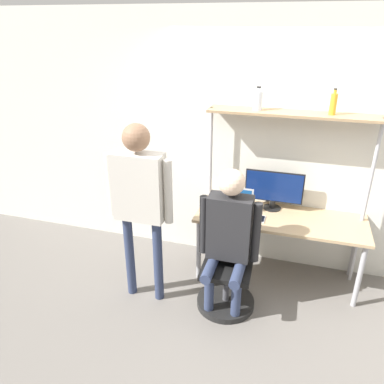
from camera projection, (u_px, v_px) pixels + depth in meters
name	position (u px, v px, depth m)	size (l,w,h in m)	color
ground_plane	(271.00, 295.00, 3.81)	(12.00, 12.00, 0.00)	slate
wall_back	(289.00, 148.00, 3.85)	(8.00, 0.06, 2.70)	silver
desk	(280.00, 224.00, 3.84)	(1.70, 0.64, 0.73)	tan
shelf_unit	(290.00, 139.00, 3.63)	(1.61, 0.28, 1.76)	#997A56
monitor	(274.00, 189.00, 3.89)	(0.60, 0.19, 0.42)	black
laptop	(237.00, 207.00, 3.86)	(0.31, 0.25, 0.26)	#BCBCC1
cell_phone	(261.00, 219.00, 3.76)	(0.07, 0.15, 0.01)	silver
office_chair	(227.00, 279.00, 3.61)	(0.56, 0.56, 0.91)	black
person_seated	(229.00, 231.00, 3.34)	(0.56, 0.48, 1.41)	#2D3856
person_standing	(140.00, 192.00, 3.35)	(0.63, 0.24, 1.77)	#2D3856
bottle_amber	(333.00, 104.00, 3.39)	(0.06, 0.06, 0.24)	gold
bottle_clear	(258.00, 100.00, 3.57)	(0.09, 0.09, 0.22)	silver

